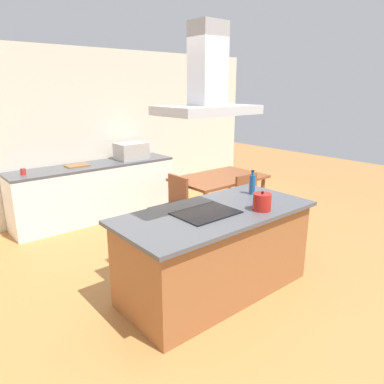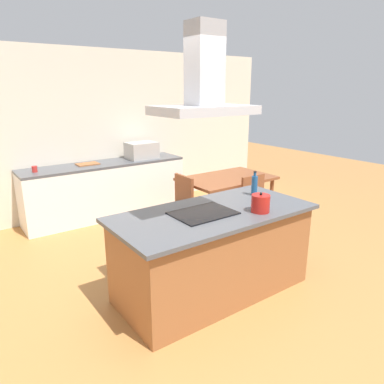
# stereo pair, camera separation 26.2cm
# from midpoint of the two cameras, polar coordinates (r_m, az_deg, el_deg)

# --- Properties ---
(ground) EXTENTS (16.00, 16.00, 0.00)m
(ground) POSITION_cam_midpoint_polar(r_m,az_deg,el_deg) (5.07, -9.74, -8.25)
(ground) COLOR #AD753D
(wall_back) EXTENTS (7.20, 0.10, 2.70)m
(wall_back) POSITION_cam_midpoint_polar(r_m,az_deg,el_deg) (6.25, -18.59, 8.70)
(wall_back) COLOR beige
(wall_back) RESTS_ON ground
(kitchen_island) EXTENTS (2.07, 0.99, 0.90)m
(kitchen_island) POSITION_cam_midpoint_polar(r_m,az_deg,el_deg) (3.76, 1.71, -9.41)
(kitchen_island) COLOR #995B33
(kitchen_island) RESTS_ON ground
(cooktop) EXTENTS (0.60, 0.44, 0.01)m
(cooktop) POSITION_cam_midpoint_polar(r_m,az_deg,el_deg) (3.51, 0.12, -3.36)
(cooktop) COLOR black
(cooktop) RESTS_ON kitchen_island
(tea_kettle) EXTENTS (0.24, 0.18, 0.20)m
(tea_kettle) POSITION_cam_midpoint_polar(r_m,az_deg,el_deg) (3.62, 9.06, -1.57)
(tea_kettle) COLOR #B21E19
(tea_kettle) RESTS_ON kitchen_island
(olive_oil_bottle) EXTENTS (0.07, 0.07, 0.28)m
(olive_oil_bottle) POSITION_cam_midpoint_polar(r_m,az_deg,el_deg) (4.15, 7.79, 1.25)
(olive_oil_bottle) COLOR navy
(olive_oil_bottle) RESTS_ON kitchen_island
(back_counter) EXTENTS (2.67, 0.62, 0.90)m
(back_counter) POSITION_cam_midpoint_polar(r_m,az_deg,el_deg) (6.11, -16.15, 0.10)
(back_counter) COLOR white
(back_counter) RESTS_ON ground
(countertop_microwave) EXTENTS (0.50, 0.38, 0.28)m
(countertop_microwave) POSITION_cam_midpoint_polar(r_m,az_deg,el_deg) (6.27, -10.83, 6.41)
(countertop_microwave) COLOR #B2AFAA
(countertop_microwave) RESTS_ON back_counter
(coffee_mug_red) EXTENTS (0.08, 0.08, 0.09)m
(coffee_mug_red) POSITION_cam_midpoint_polar(r_m,az_deg,el_deg) (5.64, -26.49, 2.91)
(coffee_mug_red) COLOR red
(coffee_mug_red) RESTS_ON back_counter
(cutting_board) EXTENTS (0.34, 0.24, 0.02)m
(cutting_board) POSITION_cam_midpoint_polar(r_m,az_deg,el_deg) (5.95, -19.03, 3.99)
(cutting_board) COLOR #995B33
(cutting_board) RESTS_ON back_counter
(dining_table) EXTENTS (1.40, 0.90, 0.75)m
(dining_table) POSITION_cam_midpoint_polar(r_m,az_deg,el_deg) (5.60, 3.00, 1.60)
(dining_table) COLOR brown
(dining_table) RESTS_ON ground
(chair_at_left_end) EXTENTS (0.42, 0.42, 0.89)m
(chair_at_left_end) POSITION_cam_midpoint_polar(r_m,az_deg,el_deg) (5.09, -4.62, -1.81)
(chair_at_left_end) COLOR #333338
(chair_at_left_end) RESTS_ON ground
(chair_facing_island) EXTENTS (0.42, 0.42, 0.89)m
(chair_facing_island) POSITION_cam_midpoint_polar(r_m,az_deg,el_deg) (5.20, 7.96, -1.54)
(chair_facing_island) COLOR #333338
(chair_facing_island) RESTS_ON ground
(range_hood) EXTENTS (0.90, 0.55, 0.78)m
(range_hood) POSITION_cam_midpoint_polar(r_m,az_deg,el_deg) (3.30, 0.14, 16.57)
(range_hood) COLOR #ADADB2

